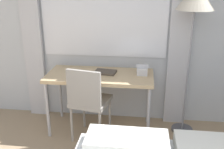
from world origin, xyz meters
name	(u,v)px	position (x,y,z in m)	size (l,w,h in m)	color
wall_back_with_window	(125,16)	(-0.04, 2.92, 1.35)	(4.72, 0.13, 2.70)	silver
desk	(100,79)	(-0.29, 2.57, 0.66)	(1.24, 0.56, 0.72)	tan
desk_chair	(88,99)	(-0.38, 2.32, 0.52)	(0.47, 0.47, 0.89)	gray
standing_lamp	(195,4)	(0.72, 2.64, 1.52)	(0.40, 0.40, 1.74)	#4C4C51
telephone	(142,70)	(0.20, 2.64, 0.77)	(0.14, 0.16, 0.11)	silver
book	(105,72)	(-0.23, 2.62, 0.74)	(0.27, 0.20, 0.02)	#4C4238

